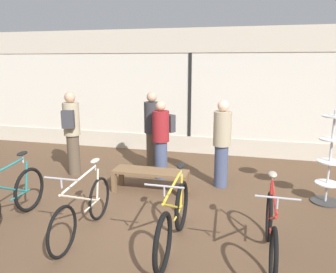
{
  "coord_description": "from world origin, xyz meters",
  "views": [
    {
      "loc": [
        1.54,
        -4.4,
        2.39
      ],
      "look_at": [
        0.0,
        1.66,
        0.95
      ],
      "focal_mm": 35.0,
      "sensor_mm": 36.0,
      "label": 1
    }
  ],
  "objects_px": {
    "display_bench": "(151,174)",
    "bicycle_far_right": "(271,231)",
    "customer_by_window": "(152,129)",
    "accessory_rack": "(329,166)",
    "customer_mid_floor": "(72,131)",
    "bicycle_right": "(174,220)",
    "bicycle_far_left": "(8,200)",
    "bicycle_left": "(83,209)",
    "customer_near_rack": "(222,142)",
    "customer_near_bench": "(162,137)"
  },
  "relations": [
    {
      "from": "bicycle_far_right",
      "to": "customer_by_window",
      "type": "height_order",
      "value": "customer_by_window"
    },
    {
      "from": "bicycle_far_left",
      "to": "bicycle_far_right",
      "type": "xyz_separation_m",
      "value": [
        3.73,
        0.02,
        -0.01
      ]
    },
    {
      "from": "bicycle_far_left",
      "to": "accessory_rack",
      "type": "distance_m",
      "value": 5.17
    },
    {
      "from": "bicycle_far_right",
      "to": "display_bench",
      "type": "bearing_deg",
      "value": 140.31
    },
    {
      "from": "bicycle_far_left",
      "to": "customer_near_bench",
      "type": "xyz_separation_m",
      "value": [
        1.67,
        2.51,
        0.48
      ]
    },
    {
      "from": "bicycle_left",
      "to": "bicycle_far_right",
      "type": "height_order",
      "value": "bicycle_far_right"
    },
    {
      "from": "bicycle_left",
      "to": "customer_near_bench",
      "type": "height_order",
      "value": "customer_near_bench"
    },
    {
      "from": "customer_near_bench",
      "to": "customer_by_window",
      "type": "bearing_deg",
      "value": 126.37
    },
    {
      "from": "bicycle_left",
      "to": "bicycle_far_right",
      "type": "distance_m",
      "value": 2.51
    },
    {
      "from": "customer_mid_floor",
      "to": "display_bench",
      "type": "bearing_deg",
      "value": -15.4
    },
    {
      "from": "bicycle_far_right",
      "to": "bicycle_right",
      "type": "bearing_deg",
      "value": -179.01
    },
    {
      "from": "accessory_rack",
      "to": "customer_by_window",
      "type": "height_order",
      "value": "customer_by_window"
    },
    {
      "from": "customer_by_window",
      "to": "bicycle_right",
      "type": "bearing_deg",
      "value": -68.13
    },
    {
      "from": "customer_near_rack",
      "to": "bicycle_far_left",
      "type": "bearing_deg",
      "value": -141.41
    },
    {
      "from": "bicycle_far_left",
      "to": "customer_mid_floor",
      "type": "bearing_deg",
      "value": 95.48
    },
    {
      "from": "customer_mid_floor",
      "to": "customer_near_bench",
      "type": "height_order",
      "value": "customer_mid_floor"
    },
    {
      "from": "bicycle_right",
      "to": "display_bench",
      "type": "relative_size",
      "value": 1.25
    },
    {
      "from": "bicycle_right",
      "to": "customer_mid_floor",
      "type": "relative_size",
      "value": 0.98
    },
    {
      "from": "display_bench",
      "to": "customer_mid_floor",
      "type": "distance_m",
      "value": 2.06
    },
    {
      "from": "bicycle_right",
      "to": "customer_by_window",
      "type": "xyz_separation_m",
      "value": [
        -1.2,
        2.99,
        0.53
      ]
    },
    {
      "from": "bicycle_right",
      "to": "bicycle_far_right",
      "type": "relative_size",
      "value": 1.04
    },
    {
      "from": "accessory_rack",
      "to": "display_bench",
      "type": "bearing_deg",
      "value": -174.78
    },
    {
      "from": "display_bench",
      "to": "bicycle_far_right",
      "type": "bearing_deg",
      "value": -39.69
    },
    {
      "from": "customer_near_bench",
      "to": "accessory_rack",
      "type": "bearing_deg",
      "value": -9.25
    },
    {
      "from": "bicycle_right",
      "to": "customer_by_window",
      "type": "bearing_deg",
      "value": 111.87
    },
    {
      "from": "bicycle_far_left",
      "to": "customer_by_window",
      "type": "distance_m",
      "value": 3.31
    },
    {
      "from": "bicycle_right",
      "to": "customer_mid_floor",
      "type": "xyz_separation_m",
      "value": [
        -2.74,
        2.25,
        0.57
      ]
    },
    {
      "from": "bicycle_far_left",
      "to": "customer_near_bench",
      "type": "distance_m",
      "value": 3.06
    },
    {
      "from": "customer_by_window",
      "to": "customer_mid_floor",
      "type": "xyz_separation_m",
      "value": [
        -1.54,
        -0.73,
        0.04
      ]
    },
    {
      "from": "customer_near_bench",
      "to": "bicycle_far_left",
      "type": "bearing_deg",
      "value": -123.68
    },
    {
      "from": "bicycle_far_right",
      "to": "customer_mid_floor",
      "type": "relative_size",
      "value": 0.95
    },
    {
      "from": "customer_by_window",
      "to": "accessory_rack",
      "type": "bearing_deg",
      "value": -15.86
    },
    {
      "from": "bicycle_left",
      "to": "customer_by_window",
      "type": "relative_size",
      "value": 0.97
    },
    {
      "from": "accessory_rack",
      "to": "display_bench",
      "type": "xyz_separation_m",
      "value": [
        -3.08,
        -0.28,
        -0.32
      ]
    },
    {
      "from": "bicycle_right",
      "to": "bicycle_left",
      "type": "bearing_deg",
      "value": 179.53
    },
    {
      "from": "bicycle_far_left",
      "to": "customer_mid_floor",
      "type": "distance_m",
      "value": 2.33
    },
    {
      "from": "bicycle_left",
      "to": "bicycle_far_right",
      "type": "xyz_separation_m",
      "value": [
        2.51,
        0.01,
        0.0
      ]
    },
    {
      "from": "bicycle_left",
      "to": "customer_near_bench",
      "type": "relative_size",
      "value": 1.05
    },
    {
      "from": "bicycle_far_right",
      "to": "accessory_rack",
      "type": "distance_m",
      "value": 2.26
    },
    {
      "from": "customer_near_rack",
      "to": "customer_by_window",
      "type": "height_order",
      "value": "customer_by_window"
    },
    {
      "from": "bicycle_far_left",
      "to": "bicycle_right",
      "type": "relative_size",
      "value": 0.99
    },
    {
      "from": "bicycle_left",
      "to": "display_bench",
      "type": "relative_size",
      "value": 1.21
    },
    {
      "from": "bicycle_left",
      "to": "bicycle_right",
      "type": "relative_size",
      "value": 0.97
    },
    {
      "from": "bicycle_far_left",
      "to": "bicycle_left",
      "type": "bearing_deg",
      "value": 0.45
    },
    {
      "from": "bicycle_right",
      "to": "customer_near_rack",
      "type": "distance_m",
      "value": 2.41
    },
    {
      "from": "bicycle_far_right",
      "to": "customer_near_rack",
      "type": "height_order",
      "value": "customer_near_rack"
    },
    {
      "from": "bicycle_right",
      "to": "customer_by_window",
      "type": "relative_size",
      "value": 1.0
    },
    {
      "from": "customer_near_bench",
      "to": "bicycle_right",
      "type": "bearing_deg",
      "value": -71.31
    },
    {
      "from": "bicycle_far_left",
      "to": "customer_by_window",
      "type": "relative_size",
      "value": 0.99
    },
    {
      "from": "bicycle_right",
      "to": "customer_by_window",
      "type": "height_order",
      "value": "customer_by_window"
    }
  ]
}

